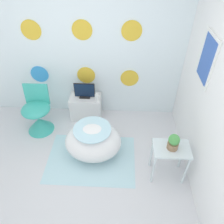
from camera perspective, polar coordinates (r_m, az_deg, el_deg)
name	(u,v)px	position (r m, az deg, el deg)	size (l,w,h in m)	color
ground_plane	(68,205)	(3.10, -11.42, -22.69)	(12.00, 12.00, 0.00)	silver
wall_back_dotted	(82,45)	(3.61, -7.79, 16.88)	(4.26, 0.05, 2.60)	white
wall_right	(206,82)	(2.87, 23.33, 7.26)	(0.06, 2.92, 2.60)	white
rug	(91,159)	(3.45, -5.41, -12.01)	(1.33, 0.94, 0.01)	silver
bathtub	(93,141)	(3.29, -4.93, -7.66)	(0.84, 0.66, 0.56)	white
chair	(38,117)	(3.87, -18.72, -1.17)	(0.47, 0.47, 0.82)	#38B2A3
tv_cabinet	(86,107)	(3.98, -6.78, 1.32)	(0.54, 0.34, 0.45)	silver
tv	(85,91)	(3.78, -7.18, 5.41)	(0.36, 0.12, 0.27)	black
vase	(97,98)	(3.69, -3.97, 3.74)	(0.07, 0.07, 0.16)	white
side_table	(170,154)	(3.02, 14.99, -10.49)	(0.48, 0.32, 0.57)	silver
potted_plant_left	(174,142)	(2.85, 15.79, -7.55)	(0.14, 0.14, 0.23)	#8C6B4C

